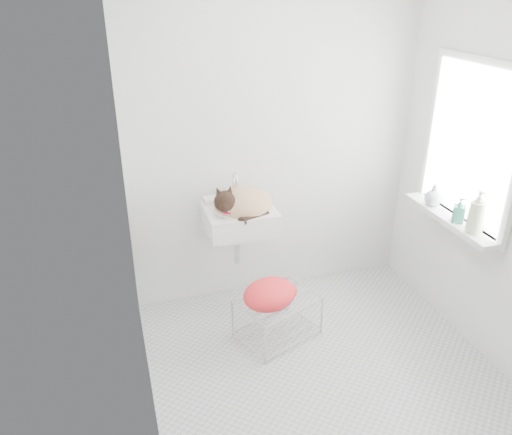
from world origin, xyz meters
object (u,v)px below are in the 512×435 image
object	(u,v)px
cat	(242,204)
wire_rack	(277,318)
bottle_a	(473,232)
bottle_b	(457,222)
sink	(239,208)
bottle_c	(432,205)

from	to	relation	value
cat	wire_rack	xyz separation A→B (m)	(0.15, -0.38, -0.74)
wire_rack	bottle_a	size ratio (longest dim) A/B	2.13
cat	wire_rack	size ratio (longest dim) A/B	0.86
cat	bottle_b	xyz separation A→B (m)	(1.33, -0.61, -0.04)
sink	bottle_b	world-z (taller)	sink
sink	bottle_c	world-z (taller)	sink
bottle_b	cat	bearing A→B (deg)	155.29
wire_rack	bottle_a	xyz separation A→B (m)	(1.18, -0.39, 0.70)
bottle_a	bottle_b	world-z (taller)	bottle_a
sink	bottle_c	distance (m)	1.38
bottle_b	sink	bearing A→B (deg)	154.88
sink	bottle_b	bearing A→B (deg)	-25.12
bottle_a	bottle_c	world-z (taller)	bottle_a
bottle_a	bottle_c	distance (m)	0.45
bottle_c	bottle_a	bearing A→B (deg)	-90.00
cat	bottle_c	distance (m)	1.37
bottle_a	bottle_b	size ratio (longest dim) A/B	1.42
cat	bottle_b	size ratio (longest dim) A/B	2.63
sink	cat	size ratio (longest dim) A/B	1.08
bottle_a	bottle_b	distance (m)	0.16
bottle_b	bottle_c	world-z (taller)	bottle_b
wire_rack	bottle_a	distance (m)	1.43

